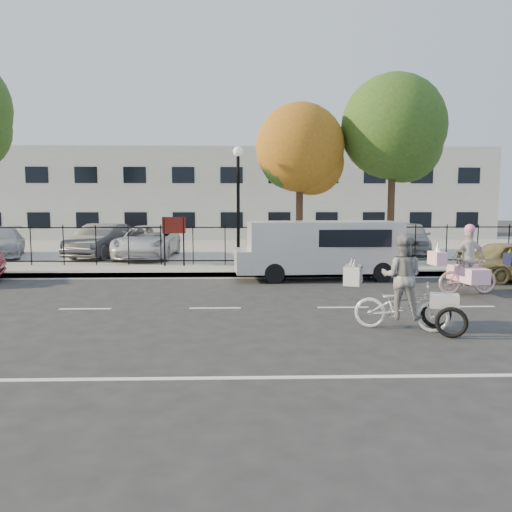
{
  "coord_description": "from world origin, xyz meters",
  "views": [
    {
      "loc": [
        0.63,
        -11.45,
        2.43
      ],
      "look_at": [
        0.99,
        1.2,
        1.1
      ],
      "focal_mm": 35.0,
      "sensor_mm": 36.0,
      "label": 1
    }
  ],
  "objects_px": {
    "lot_car_c": "(102,241)",
    "lot_car_b": "(147,242)",
    "lot_car_d": "(410,238)",
    "lot_car_a": "(0,242)",
    "zebra_trike": "(402,293)",
    "lamppost": "(238,185)",
    "white_van": "(320,247)",
    "unicorn_bike": "(467,268)"
  },
  "relations": [
    {
      "from": "lot_car_c",
      "to": "lot_car_b",
      "type": "bearing_deg",
      "value": 0.38
    },
    {
      "from": "lot_car_d",
      "to": "lot_car_a",
      "type": "bearing_deg",
      "value": -160.62
    },
    {
      "from": "zebra_trike",
      "to": "lot_car_c",
      "type": "xyz_separation_m",
      "value": [
        -9.07,
        12.15,
        0.14
      ]
    },
    {
      "from": "lot_car_c",
      "to": "lot_car_d",
      "type": "relative_size",
      "value": 0.99
    },
    {
      "from": "lot_car_a",
      "to": "lot_car_d",
      "type": "height_order",
      "value": "lot_car_d"
    },
    {
      "from": "lamppost",
      "to": "white_van",
      "type": "height_order",
      "value": "lamppost"
    },
    {
      "from": "lamppost",
      "to": "lot_car_a",
      "type": "xyz_separation_m",
      "value": [
        -10.27,
        3.45,
        -2.33
      ]
    },
    {
      "from": "white_van",
      "to": "lot_car_a",
      "type": "height_order",
      "value": "white_van"
    },
    {
      "from": "lamppost",
      "to": "white_van",
      "type": "xyz_separation_m",
      "value": [
        2.66,
        -2.3,
        -2.08
      ]
    },
    {
      "from": "lamppost",
      "to": "lot_car_d",
      "type": "xyz_separation_m",
      "value": [
        7.8,
        4.28,
        -2.22
      ]
    },
    {
      "from": "lot_car_a",
      "to": "lot_car_b",
      "type": "xyz_separation_m",
      "value": [
        6.4,
        -0.57,
        0.04
      ]
    },
    {
      "from": "lot_car_b",
      "to": "white_van",
      "type": "bearing_deg",
      "value": -37.93
    },
    {
      "from": "zebra_trike",
      "to": "lot_car_a",
      "type": "distance_m",
      "value": 18.26
    },
    {
      "from": "lamppost",
      "to": "unicorn_bike",
      "type": "distance_m",
      "value": 8.39
    },
    {
      "from": "zebra_trike",
      "to": "unicorn_bike",
      "type": "distance_m",
      "value": 4.79
    },
    {
      "from": "unicorn_bike",
      "to": "lot_car_c",
      "type": "xyz_separation_m",
      "value": [
        -12.05,
        8.4,
        0.16
      ]
    },
    {
      "from": "zebra_trike",
      "to": "lamppost",
      "type": "bearing_deg",
      "value": 39.98
    },
    {
      "from": "lamppost",
      "to": "unicorn_bike",
      "type": "relative_size",
      "value": 2.29
    },
    {
      "from": "lamppost",
      "to": "lot_car_c",
      "type": "height_order",
      "value": "lamppost"
    },
    {
      "from": "lamppost",
      "to": "unicorn_bike",
      "type": "bearing_deg",
      "value": -39.73
    },
    {
      "from": "zebra_trike",
      "to": "lot_car_a",
      "type": "xyz_separation_m",
      "value": [
        -13.47,
        12.33,
        0.07
      ]
    },
    {
      "from": "white_van",
      "to": "lot_car_b",
      "type": "height_order",
      "value": "white_van"
    },
    {
      "from": "lot_car_d",
      "to": "lot_car_c",
      "type": "bearing_deg",
      "value": -159.0
    },
    {
      "from": "lamppost",
      "to": "lot_car_a",
      "type": "distance_m",
      "value": 11.08
    },
    {
      "from": "white_van",
      "to": "lot_car_d",
      "type": "xyz_separation_m",
      "value": [
        5.14,
        6.58,
        -0.14
      ]
    },
    {
      "from": "zebra_trike",
      "to": "unicorn_bike",
      "type": "relative_size",
      "value": 1.13
    },
    {
      "from": "lamppost",
      "to": "unicorn_bike",
      "type": "xyz_separation_m",
      "value": [
        6.18,
        -5.13,
        -2.41
      ]
    },
    {
      "from": "lamppost",
      "to": "unicorn_bike",
      "type": "height_order",
      "value": "lamppost"
    },
    {
      "from": "zebra_trike",
      "to": "white_van",
      "type": "relative_size",
      "value": 0.4
    },
    {
      "from": "lot_car_a",
      "to": "zebra_trike",
      "type": "bearing_deg",
      "value": -62.62
    },
    {
      "from": "zebra_trike",
      "to": "lot_car_d",
      "type": "relative_size",
      "value": 0.49
    },
    {
      "from": "lot_car_c",
      "to": "lot_car_d",
      "type": "height_order",
      "value": "lot_car_d"
    },
    {
      "from": "lamppost",
      "to": "lot_car_b",
      "type": "bearing_deg",
      "value": 143.29
    },
    {
      "from": "unicorn_bike",
      "to": "lot_car_a",
      "type": "distance_m",
      "value": 18.55
    },
    {
      "from": "lot_car_a",
      "to": "lot_car_b",
      "type": "relative_size",
      "value": 0.9
    },
    {
      "from": "unicorn_bike",
      "to": "white_van",
      "type": "bearing_deg",
      "value": 45.73
    },
    {
      "from": "lot_car_b",
      "to": "lot_car_d",
      "type": "bearing_deg",
      "value": 7.38
    },
    {
      "from": "zebra_trike",
      "to": "lot_car_b",
      "type": "bearing_deg",
      "value": 51.16
    },
    {
      "from": "lot_car_b",
      "to": "lot_car_a",
      "type": "bearing_deg",
      "value": 175.49
    },
    {
      "from": "lamppost",
      "to": "zebra_trike",
      "type": "relative_size",
      "value": 2.02
    },
    {
      "from": "white_van",
      "to": "lot_car_d",
      "type": "bearing_deg",
      "value": 48.56
    },
    {
      "from": "lamppost",
      "to": "lot_car_a",
      "type": "relative_size",
      "value": 0.99
    }
  ]
}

